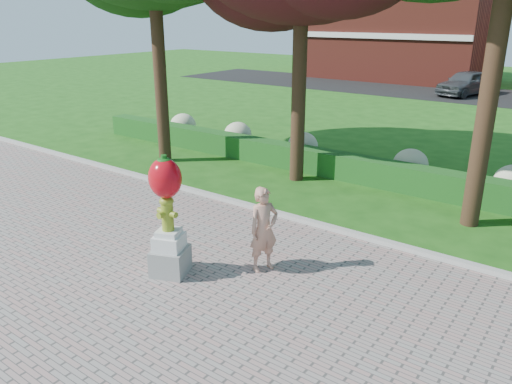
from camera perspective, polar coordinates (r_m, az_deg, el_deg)
ground at (r=10.65m, az=-3.52°, el=-8.66°), size 100.00×100.00×0.00m
walkway at (r=8.49m, az=-22.03°, el=-18.32°), size 40.00×14.00×0.04m
curb at (r=12.83m, az=5.09°, el=-3.22°), size 40.00×0.18×0.15m
lawn_hedge at (r=16.08m, az=12.62°, el=2.38°), size 24.00×0.70×0.80m
hydrangea_row at (r=16.73m, az=15.86°, el=3.31°), size 20.10×1.10×0.99m
street at (r=36.02m, az=26.75°, el=9.57°), size 50.00×8.00×0.02m
building_left at (r=44.20m, az=15.79°, el=16.97°), size 14.00×8.00×7.00m
hydrant_sculpture at (r=9.95m, az=-10.11°, el=-2.38°), size 0.88×0.88×2.50m
woman at (r=10.13m, az=0.89°, el=-4.29°), size 0.65×0.77×1.79m
parked_car at (r=35.97m, az=22.85°, el=11.43°), size 3.10×5.06×1.61m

